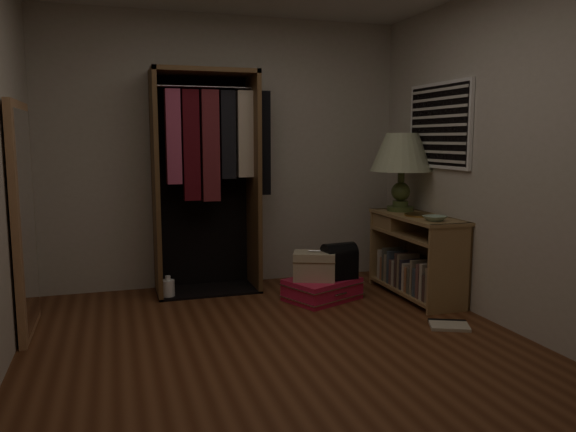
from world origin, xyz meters
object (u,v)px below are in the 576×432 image
object	(u,v)px
white_jug	(168,289)
table_lamp	(402,154)
train_case	(314,266)
pink_suitcase	(322,289)
floor_mirror	(24,220)
open_wardrobe	(211,161)
black_bag	(339,260)
console_bookshelf	(414,253)

from	to	relation	value
white_jug	table_lamp	bearing A→B (deg)	-7.35
train_case	white_jug	bearing A→B (deg)	-179.01
white_jug	pink_suitcase	bearing A→B (deg)	-19.00
pink_suitcase	floor_mirror	bearing A→B (deg)	159.85
open_wardrobe	black_bag	distance (m)	1.49
train_case	white_jug	xyz separation A→B (m)	(-1.24, 0.47, -0.23)
pink_suitcase	white_jug	size ratio (longest dim) A/B	3.67
console_bookshelf	table_lamp	size ratio (longest dim) A/B	1.52
floor_mirror	console_bookshelf	bearing A→B (deg)	0.68
pink_suitcase	table_lamp	world-z (taller)	table_lamp
train_case	black_bag	distance (m)	0.23
pink_suitcase	white_jug	xyz separation A→B (m)	(-1.32, 0.45, -0.01)
floor_mirror	train_case	world-z (taller)	floor_mirror
floor_mirror	black_bag	distance (m)	2.58
train_case	table_lamp	xyz separation A→B (m)	(0.94, 0.19, 0.97)
floor_mirror	table_lamp	world-z (taller)	floor_mirror
pink_suitcase	console_bookshelf	bearing A→B (deg)	-30.89
console_bookshelf	pink_suitcase	xyz separation A→B (m)	(-0.85, 0.11, -0.30)
console_bookshelf	train_case	bearing A→B (deg)	174.33
train_case	black_bag	world-z (taller)	black_bag
open_wardrobe	white_jug	distance (m)	1.23
console_bookshelf	white_jug	world-z (taller)	console_bookshelf
console_bookshelf	table_lamp	distance (m)	0.94
train_case	black_bag	size ratio (longest dim) A/B	1.36
open_wardrobe	floor_mirror	bearing A→B (deg)	-153.02
train_case	white_jug	distance (m)	1.34
pink_suitcase	train_case	xyz separation A→B (m)	(-0.08, -0.02, 0.22)
black_bag	floor_mirror	bearing A→B (deg)	174.43
black_bag	console_bookshelf	bearing A→B (deg)	-14.10
floor_mirror	black_bag	bearing A→B (deg)	2.54
floor_mirror	white_jug	world-z (taller)	floor_mirror
open_wardrobe	floor_mirror	world-z (taller)	open_wardrobe
floor_mirror	white_jug	xyz separation A→B (m)	(1.07, 0.60, -0.76)
console_bookshelf	table_lamp	world-z (taller)	table_lamp
train_case	black_bag	xyz separation A→B (m)	(0.23, -0.02, 0.04)
console_bookshelf	floor_mirror	world-z (taller)	floor_mirror
train_case	table_lamp	distance (m)	1.36
pink_suitcase	train_case	size ratio (longest dim) A/B	1.74
pink_suitcase	train_case	bearing A→B (deg)	166.91
pink_suitcase	table_lamp	bearing A→B (deg)	-12.25
floor_mirror	pink_suitcase	world-z (taller)	floor_mirror
train_case	black_bag	bearing A→B (deg)	17.07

